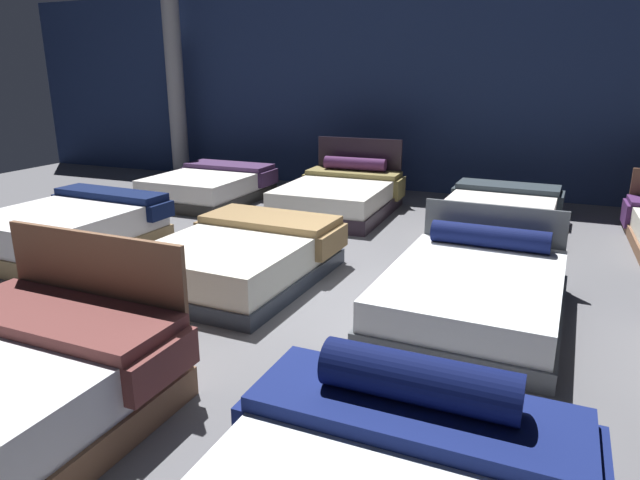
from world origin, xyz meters
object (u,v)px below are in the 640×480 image
Objects in this scene: bed_8 at (210,186)px; bed_10 at (500,214)px; bed_6 at (473,291)px; support_pillar at (176,88)px; bed_9 at (340,196)px; bed_5 at (243,257)px; bed_4 at (70,230)px.

bed_8 reaches higher than bed_10.
bed_6 is 8.07m from support_pillar.
bed_6 is 5.58m from bed_8.
bed_6 is 3.88m from bed_9.
bed_6 is at bearing -52.59° from bed_9.
bed_4 is at bearing -178.61° from bed_5.
bed_9 is at bearing -179.64° from bed_10.
bed_9 reaches higher than bed_8.
bed_8 is 0.96× the size of bed_9.
bed_8 is 2.82m from support_pillar.
bed_4 is 5.47m from bed_10.
bed_5 is 3.06m from bed_9.
support_pillar is at bearing 137.71° from bed_8.
bed_9 reaches higher than bed_6.
bed_4 is 2.37m from bed_5.
support_pillar is (-6.41, 4.66, 1.53)m from bed_6.
bed_5 is 0.99× the size of bed_10.
support_pillar is (-4.10, 4.66, 1.50)m from bed_5.
bed_4 is 0.95× the size of bed_10.
bed_5 is 1.00× the size of bed_9.
bed_6 is 2.95m from bed_10.
support_pillar reaches higher than bed_4.
bed_6 reaches higher than bed_10.
bed_10 is (4.64, 2.90, -0.04)m from bed_4.
bed_8 is at bearing 92.81° from bed_4.
bed_9 reaches higher than bed_5.
bed_6 reaches higher than bed_8.
bed_4 is 3.79m from bed_9.
bed_6 is at bearing -32.18° from bed_8.
bed_5 reaches higher than bed_8.
bed_6 is at bearing -86.17° from bed_10.
bed_4 is 0.95× the size of bed_9.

